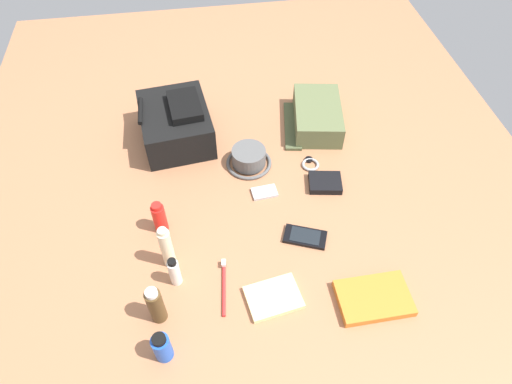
{
  "coord_description": "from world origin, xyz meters",
  "views": [
    {
      "loc": [
        -0.94,
        0.14,
        1.17
      ],
      "look_at": [
        0.0,
        0.0,
        0.04
      ],
      "focal_mm": 31.54,
      "sensor_mm": 36.0,
      "label": 1
    }
  ],
  "objects_px": {
    "toothbrush": "(224,284)",
    "wristwatch": "(310,164)",
    "lotion_bottle": "(167,248)",
    "paperback_novel": "(374,298)",
    "sunscreen_spray": "(159,218)",
    "toiletry_pouch": "(316,116)",
    "bucket_hat": "(249,158)",
    "wallet": "(325,183)",
    "cologne_bottle": "(156,305)",
    "notepad": "(273,297)",
    "cell_phone": "(305,237)",
    "backpack": "(176,123)",
    "media_player": "(265,192)",
    "deodorant_spray": "(162,347)",
    "toothpaste_tube": "(175,272)"
  },
  "relations": [
    {
      "from": "toiletry_pouch",
      "to": "cell_phone",
      "type": "height_order",
      "value": "toiletry_pouch"
    },
    {
      "from": "backpack",
      "to": "media_player",
      "type": "bearing_deg",
      "value": -139.4
    },
    {
      "from": "bucket_hat",
      "to": "media_player",
      "type": "distance_m",
      "value": 0.15
    },
    {
      "from": "cologne_bottle",
      "to": "notepad",
      "type": "height_order",
      "value": "cologne_bottle"
    },
    {
      "from": "wallet",
      "to": "lotion_bottle",
      "type": "bearing_deg",
      "value": 122.61
    },
    {
      "from": "wallet",
      "to": "notepad",
      "type": "height_order",
      "value": "wallet"
    },
    {
      "from": "cologne_bottle",
      "to": "sunscreen_spray",
      "type": "relative_size",
      "value": 1.19
    },
    {
      "from": "toothpaste_tube",
      "to": "notepad",
      "type": "bearing_deg",
      "value": -110.1
    },
    {
      "from": "toiletry_pouch",
      "to": "deodorant_spray",
      "type": "relative_size",
      "value": 2.85
    },
    {
      "from": "toiletry_pouch",
      "to": "lotion_bottle",
      "type": "distance_m",
      "value": 0.79
    },
    {
      "from": "bucket_hat",
      "to": "cologne_bottle",
      "type": "bearing_deg",
      "value": 148.7
    },
    {
      "from": "lotion_bottle",
      "to": "paperback_novel",
      "type": "relative_size",
      "value": 0.81
    },
    {
      "from": "toothpaste_tube",
      "to": "paperback_novel",
      "type": "distance_m",
      "value": 0.57
    },
    {
      "from": "toothbrush",
      "to": "wristwatch",
      "type": "bearing_deg",
      "value": -39.76
    },
    {
      "from": "notepad",
      "to": "cologne_bottle",
      "type": "bearing_deg",
      "value": 81.36
    },
    {
      "from": "lotion_bottle",
      "to": "cell_phone",
      "type": "relative_size",
      "value": 1.13
    },
    {
      "from": "media_player",
      "to": "toothbrush",
      "type": "xyz_separation_m",
      "value": [
        -0.32,
        0.17,
        0.0
      ]
    },
    {
      "from": "cell_phone",
      "to": "toothbrush",
      "type": "height_order",
      "value": "toothbrush"
    },
    {
      "from": "backpack",
      "to": "paperback_novel",
      "type": "distance_m",
      "value": 0.92
    },
    {
      "from": "media_player",
      "to": "wristwatch",
      "type": "relative_size",
      "value": 1.24
    },
    {
      "from": "toothpaste_tube",
      "to": "sunscreen_spray",
      "type": "xyz_separation_m",
      "value": [
        0.2,
        0.04,
        0.0
      ]
    },
    {
      "from": "bucket_hat",
      "to": "sunscreen_spray",
      "type": "xyz_separation_m",
      "value": [
        -0.24,
        0.31,
        0.03
      ]
    },
    {
      "from": "bucket_hat",
      "to": "sunscreen_spray",
      "type": "height_order",
      "value": "sunscreen_spray"
    },
    {
      "from": "toiletry_pouch",
      "to": "media_player",
      "type": "bearing_deg",
      "value": 141.24
    },
    {
      "from": "toothpaste_tube",
      "to": "toothbrush",
      "type": "distance_m",
      "value": 0.15
    },
    {
      "from": "deodorant_spray",
      "to": "lotion_bottle",
      "type": "relative_size",
      "value": 0.64
    },
    {
      "from": "cell_phone",
      "to": "wallet",
      "type": "distance_m",
      "value": 0.24
    },
    {
      "from": "deodorant_spray",
      "to": "wallet",
      "type": "distance_m",
      "value": 0.75
    },
    {
      "from": "deodorant_spray",
      "to": "wristwatch",
      "type": "bearing_deg",
      "value": -41.17
    },
    {
      "from": "wallet",
      "to": "paperback_novel",
      "type": "bearing_deg",
      "value": -166.98
    },
    {
      "from": "backpack",
      "to": "deodorant_spray",
      "type": "xyz_separation_m",
      "value": [
        -0.82,
        0.07,
        -0.02
      ]
    },
    {
      "from": "lotion_bottle",
      "to": "notepad",
      "type": "xyz_separation_m",
      "value": [
        -0.16,
        -0.28,
        -0.07
      ]
    },
    {
      "from": "cell_phone",
      "to": "cologne_bottle",
      "type": "bearing_deg",
      "value": 113.09
    },
    {
      "from": "toiletry_pouch",
      "to": "media_player",
      "type": "relative_size",
      "value": 3.44
    },
    {
      "from": "deodorant_spray",
      "to": "toothbrush",
      "type": "distance_m",
      "value": 0.25
    },
    {
      "from": "backpack",
      "to": "cologne_bottle",
      "type": "relative_size",
      "value": 2.3
    },
    {
      "from": "wristwatch",
      "to": "notepad",
      "type": "bearing_deg",
      "value": 155.73
    },
    {
      "from": "cologne_bottle",
      "to": "paperback_novel",
      "type": "distance_m",
      "value": 0.6
    },
    {
      "from": "cell_phone",
      "to": "notepad",
      "type": "height_order",
      "value": "notepad"
    },
    {
      "from": "deodorant_spray",
      "to": "cell_phone",
      "type": "height_order",
      "value": "deodorant_spray"
    },
    {
      "from": "bucket_hat",
      "to": "lotion_bottle",
      "type": "height_order",
      "value": "lotion_bottle"
    },
    {
      "from": "wallet",
      "to": "toiletry_pouch",
      "type": "bearing_deg",
      "value": 1.88
    },
    {
      "from": "notepad",
      "to": "lotion_bottle",
      "type": "bearing_deg",
      "value": 50.45
    },
    {
      "from": "deodorant_spray",
      "to": "notepad",
      "type": "distance_m",
      "value": 0.33
    },
    {
      "from": "toiletry_pouch",
      "to": "cologne_bottle",
      "type": "relative_size",
      "value": 2.12
    },
    {
      "from": "sunscreen_spray",
      "to": "toiletry_pouch",
      "type": "bearing_deg",
      "value": -55.64
    },
    {
      "from": "cologne_bottle",
      "to": "toothpaste_tube",
      "type": "bearing_deg",
      "value": -26.31
    },
    {
      "from": "lotion_bottle",
      "to": "paperback_novel",
      "type": "xyz_separation_m",
      "value": [
        -0.21,
        -0.56,
        -0.07
      ]
    },
    {
      "from": "bucket_hat",
      "to": "wristwatch",
      "type": "bearing_deg",
      "value": -100.23
    },
    {
      "from": "toiletry_pouch",
      "to": "wristwatch",
      "type": "height_order",
      "value": "toiletry_pouch"
    }
  ]
}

